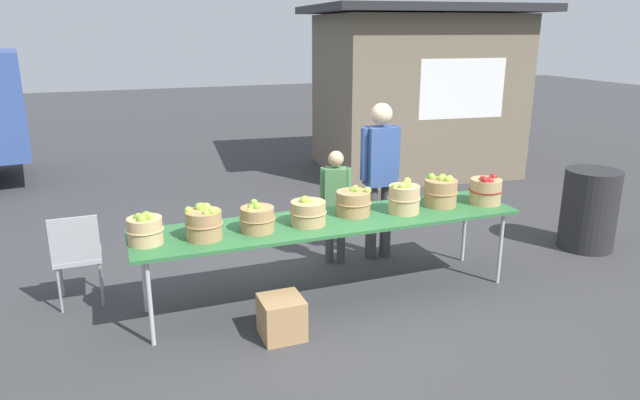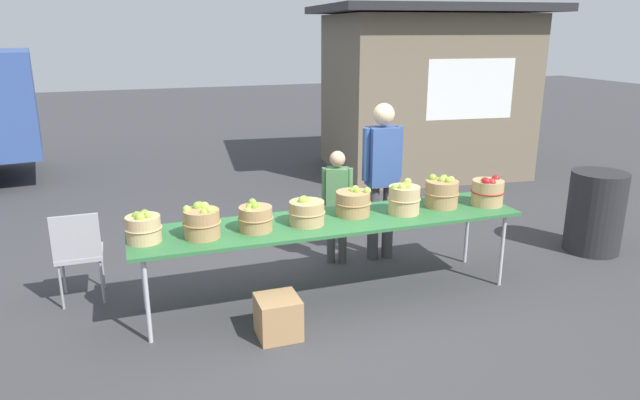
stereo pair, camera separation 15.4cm
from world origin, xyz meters
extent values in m
plane|color=#38383A|center=(0.00, 0.00, 0.00)|extent=(40.00, 40.00, 0.00)
cube|color=#2D6B38|center=(0.00, 0.00, 0.73)|extent=(3.50, 0.76, 0.03)
cylinder|color=#B2B2B7|center=(-1.63, -0.30, 0.36)|extent=(0.04, 0.04, 0.72)
cylinder|color=#B2B2B7|center=(1.63, -0.30, 0.36)|extent=(0.04, 0.04, 0.72)
cylinder|color=#B2B2B7|center=(-1.63, 0.30, 0.36)|extent=(0.04, 0.04, 0.72)
cylinder|color=#B2B2B7|center=(1.63, 0.30, 0.36)|extent=(0.04, 0.04, 0.72)
cylinder|color=tan|center=(-1.60, -0.02, 0.86)|extent=(0.27, 0.27, 0.21)
torus|color=tan|center=(-1.60, -0.02, 0.87)|extent=(0.29, 0.29, 0.01)
sphere|color=#9EC647|center=(-1.56, -0.06, 0.98)|extent=(0.06, 0.06, 0.06)
sphere|color=#7AA833|center=(-1.64, 0.00, 0.96)|extent=(0.08, 0.08, 0.08)
sphere|color=#7AA833|center=(-1.58, 0.01, 0.97)|extent=(0.08, 0.08, 0.08)
sphere|color=#8CB738|center=(-1.60, -0.02, 0.97)|extent=(0.06, 0.06, 0.06)
sphere|color=#8CB738|center=(-1.62, -0.08, 0.97)|extent=(0.08, 0.08, 0.08)
sphere|color=#7AA833|center=(-1.59, -0.03, 0.95)|extent=(0.07, 0.07, 0.07)
cylinder|color=#A87F51|center=(-1.15, -0.07, 0.87)|extent=(0.29, 0.29, 0.23)
torus|color=#A87F51|center=(-1.15, -0.07, 0.88)|extent=(0.31, 0.31, 0.01)
sphere|color=#7AA833|center=(-1.16, 0.00, 0.99)|extent=(0.08, 0.08, 0.08)
sphere|color=#8CB738|center=(-1.06, -0.14, 0.99)|extent=(0.07, 0.07, 0.07)
sphere|color=#9EC647|center=(-1.09, -0.15, 1.00)|extent=(0.07, 0.07, 0.07)
sphere|color=#8CB738|center=(-1.13, -0.14, 0.98)|extent=(0.07, 0.07, 0.07)
sphere|color=#9EC647|center=(-1.26, -0.04, 0.99)|extent=(0.06, 0.06, 0.06)
sphere|color=#9EC647|center=(-1.11, 0.01, 0.99)|extent=(0.08, 0.08, 0.08)
sphere|color=#8CB738|center=(-1.14, 0.03, 0.99)|extent=(0.06, 0.06, 0.06)
cylinder|color=#A87F51|center=(-0.70, -0.05, 0.85)|extent=(0.28, 0.28, 0.21)
torus|color=#A87F51|center=(-0.70, -0.05, 0.86)|extent=(0.30, 0.30, 0.01)
sphere|color=#9EC647|center=(-0.77, -0.12, 0.95)|extent=(0.07, 0.07, 0.07)
sphere|color=#8CB738|center=(-0.70, -0.05, 0.96)|extent=(0.07, 0.07, 0.07)
sphere|color=#7AA833|center=(-0.70, -0.04, 0.96)|extent=(0.07, 0.07, 0.07)
sphere|color=#7AA833|center=(-0.71, 0.00, 0.98)|extent=(0.07, 0.07, 0.07)
sphere|color=#7AA833|center=(-0.70, -0.07, 0.97)|extent=(0.07, 0.07, 0.07)
sphere|color=#8CB738|center=(-0.74, -0.05, 0.95)|extent=(0.07, 0.07, 0.07)
sphere|color=#7AA833|center=(-0.69, -0.04, 0.96)|extent=(0.08, 0.08, 0.08)
cylinder|color=tan|center=(-0.24, -0.04, 0.85)|extent=(0.30, 0.30, 0.21)
torus|color=tan|center=(-0.24, -0.04, 0.86)|extent=(0.32, 0.32, 0.01)
sphere|color=#9EC647|center=(-0.27, -0.03, 0.94)|extent=(0.08, 0.08, 0.08)
sphere|color=#7AA833|center=(-0.25, 0.00, 0.96)|extent=(0.08, 0.08, 0.08)
sphere|color=#8CB738|center=(-0.24, -0.04, 0.95)|extent=(0.07, 0.07, 0.07)
sphere|color=#8CB738|center=(-0.28, -0.04, 0.97)|extent=(0.07, 0.07, 0.07)
cylinder|color=#A87F51|center=(0.24, 0.07, 0.86)|extent=(0.31, 0.31, 0.22)
torus|color=#A87F51|center=(0.24, 0.07, 0.87)|extent=(0.33, 0.33, 0.01)
sphere|color=#9EC647|center=(0.35, 0.02, 0.98)|extent=(0.07, 0.07, 0.07)
sphere|color=#9EC647|center=(0.30, 0.16, 0.97)|extent=(0.07, 0.07, 0.07)
sphere|color=#7AA833|center=(0.24, 0.12, 0.96)|extent=(0.07, 0.07, 0.07)
sphere|color=#7AA833|center=(0.27, 0.06, 0.97)|extent=(0.07, 0.07, 0.07)
sphere|color=#8CB738|center=(0.25, 0.09, 0.96)|extent=(0.08, 0.08, 0.08)
cylinder|color=tan|center=(0.70, -0.04, 0.88)|extent=(0.29, 0.29, 0.26)
torus|color=tan|center=(0.70, -0.04, 0.89)|extent=(0.31, 0.31, 0.01)
sphere|color=#7AA833|center=(0.60, -0.04, 1.00)|extent=(0.07, 0.07, 0.07)
sphere|color=#8CB738|center=(0.71, -0.03, 1.01)|extent=(0.08, 0.08, 0.08)
sphere|color=#9EC647|center=(0.65, -0.08, 1.01)|extent=(0.07, 0.07, 0.07)
sphere|color=#8CB738|center=(0.70, -0.08, 1.02)|extent=(0.07, 0.07, 0.07)
sphere|color=#9EC647|center=(0.77, 0.04, 1.03)|extent=(0.07, 0.07, 0.07)
cylinder|color=#A87F51|center=(1.13, 0.03, 0.88)|extent=(0.31, 0.31, 0.25)
torus|color=#A87F51|center=(1.13, 0.03, 0.89)|extent=(0.33, 0.33, 0.01)
sphere|color=#8CB738|center=(1.17, -0.01, 1.01)|extent=(0.07, 0.07, 0.07)
sphere|color=#8CB738|center=(1.14, 0.03, 1.01)|extent=(0.08, 0.08, 0.08)
sphere|color=#9EC647|center=(1.24, 0.05, 1.00)|extent=(0.06, 0.06, 0.06)
sphere|color=#7AA833|center=(1.09, 0.12, 0.99)|extent=(0.07, 0.07, 0.07)
sphere|color=#7AA833|center=(1.08, 0.12, 1.01)|extent=(0.08, 0.08, 0.08)
sphere|color=#8CB738|center=(1.18, 0.08, 1.01)|extent=(0.08, 0.08, 0.08)
cylinder|color=tan|center=(1.58, -0.06, 0.87)|extent=(0.30, 0.30, 0.24)
torus|color=maroon|center=(1.58, -0.06, 0.88)|extent=(0.32, 0.32, 0.01)
sphere|color=maroon|center=(1.69, -0.02, 0.99)|extent=(0.08, 0.08, 0.08)
sphere|color=maroon|center=(1.51, -0.13, 1.00)|extent=(0.08, 0.08, 0.08)
sphere|color=#B22319|center=(1.56, -0.14, 1.00)|extent=(0.08, 0.08, 0.08)
sphere|color=maroon|center=(1.56, -0.15, 0.99)|extent=(0.07, 0.07, 0.07)
sphere|color=#B22319|center=(1.54, -0.06, 0.99)|extent=(0.08, 0.08, 0.08)
cylinder|color=#3F3F3F|center=(0.91, 0.71, 0.41)|extent=(0.12, 0.12, 0.81)
cylinder|color=#3F3F3F|center=(0.74, 0.72, 0.41)|extent=(0.12, 0.12, 0.81)
cube|color=#334C8C|center=(0.83, 0.72, 1.12)|extent=(0.31, 0.23, 0.61)
sphere|color=beige|center=(0.83, 0.72, 1.56)|extent=(0.22, 0.22, 0.22)
cylinder|color=#334C8C|center=(1.00, 0.71, 1.15)|extent=(0.08, 0.08, 0.54)
cylinder|color=#334C8C|center=(0.65, 0.72, 1.15)|extent=(0.08, 0.08, 0.54)
cylinder|color=#3F3F3F|center=(0.40, 0.72, 0.29)|extent=(0.09, 0.09, 0.59)
cylinder|color=#3F3F3F|center=(0.28, 0.76, 0.29)|extent=(0.09, 0.09, 0.59)
cube|color=#4C7F4C|center=(0.34, 0.74, 0.81)|extent=(0.27, 0.23, 0.44)
sphere|color=tan|center=(0.34, 0.74, 1.13)|extent=(0.16, 0.16, 0.16)
cylinder|color=#4C7F4C|center=(0.46, 0.69, 0.83)|extent=(0.06, 0.06, 0.39)
cylinder|color=#4C7F4C|center=(0.22, 0.79, 0.83)|extent=(0.06, 0.06, 0.39)
cube|color=black|center=(-3.02, 5.92, 1.57)|extent=(0.24, 1.76, 0.80)
cube|color=#726651|center=(3.22, 4.22, 1.30)|extent=(3.24, 2.70, 2.60)
cube|color=#262628|center=(3.22, 4.22, 2.68)|extent=(3.79, 3.25, 0.12)
cube|color=white|center=(3.34, 3.02, 1.50)|extent=(1.40, 0.19, 0.90)
cube|color=#99999E|center=(-2.16, 0.71, 0.44)|extent=(0.40, 0.40, 0.04)
cube|color=#99999E|center=(-2.16, 0.53, 0.66)|extent=(0.40, 0.03, 0.40)
cylinder|color=gray|center=(-1.99, 0.88, 0.21)|extent=(0.02, 0.02, 0.42)
cylinder|color=gray|center=(-2.33, 0.88, 0.21)|extent=(0.02, 0.02, 0.42)
cylinder|color=gray|center=(-1.99, 0.54, 0.21)|extent=(0.02, 0.02, 0.42)
cylinder|color=gray|center=(-2.33, 0.54, 0.21)|extent=(0.02, 0.02, 0.42)
cylinder|color=#262628|center=(3.15, 0.14, 0.45)|extent=(0.59, 0.59, 0.90)
cube|color=#A87F51|center=(-0.65, -0.53, 0.17)|extent=(0.34, 0.34, 0.34)
camera|label=1|loc=(-1.84, -4.55, 2.40)|focal=32.53mm
camera|label=2|loc=(-1.70, -4.60, 2.40)|focal=32.53mm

